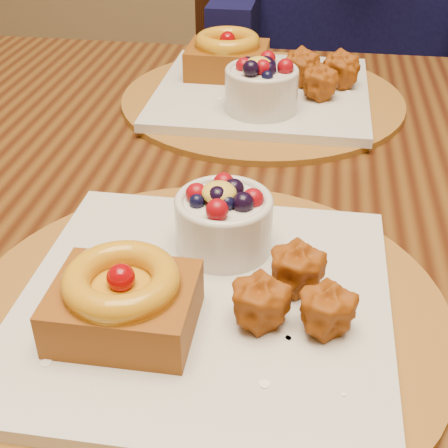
{
  "coord_description": "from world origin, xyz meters",
  "views": [
    {
      "loc": [
        0.04,
        -0.47,
        1.08
      ],
      "look_at": [
        -0.02,
        -0.06,
        0.81
      ],
      "focal_mm": 50.0,
      "sensor_mm": 36.0,
      "label": 1
    }
  ],
  "objects_px": {
    "dining_table": "(240,239)",
    "chair_far": "(307,95)",
    "place_setting_far": "(260,85)",
    "place_setting_near": "(203,292)"
  },
  "relations": [
    {
      "from": "place_setting_near",
      "to": "place_setting_far",
      "type": "relative_size",
      "value": 1.0
    },
    {
      "from": "place_setting_near",
      "to": "chair_far",
      "type": "relative_size",
      "value": 0.37
    },
    {
      "from": "place_setting_far",
      "to": "chair_far",
      "type": "relative_size",
      "value": 0.37
    },
    {
      "from": "place_setting_far",
      "to": "place_setting_near",
      "type": "bearing_deg",
      "value": -89.9
    },
    {
      "from": "dining_table",
      "to": "place_setting_far",
      "type": "xyz_separation_m",
      "value": [
        -0.0,
        0.22,
        0.1
      ]
    },
    {
      "from": "dining_table",
      "to": "chair_far",
      "type": "bearing_deg",
      "value": 85.91
    },
    {
      "from": "place_setting_far",
      "to": "dining_table",
      "type": "bearing_deg",
      "value": -89.26
    },
    {
      "from": "place_setting_near",
      "to": "dining_table",
      "type": "bearing_deg",
      "value": 89.45
    },
    {
      "from": "dining_table",
      "to": "place_setting_far",
      "type": "height_order",
      "value": "place_setting_far"
    },
    {
      "from": "dining_table",
      "to": "chair_far",
      "type": "xyz_separation_m",
      "value": [
        0.05,
        0.74,
        -0.11
      ]
    }
  ]
}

